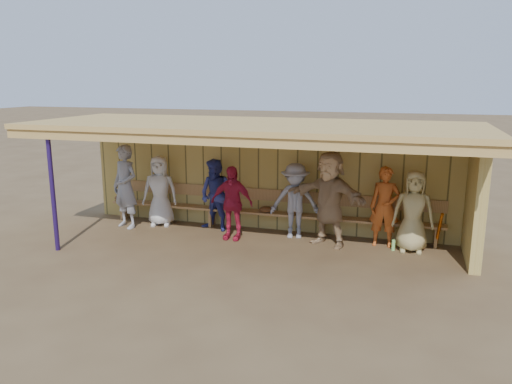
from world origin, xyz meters
TOP-DOWN VIEW (x-y plane):
  - ground at (0.00, 0.00)m, footprint 90.00×90.00m
  - player_a at (-3.13, 0.42)m, footprint 0.81×0.66m
  - player_b at (-2.47, 0.81)m, footprint 0.90×0.71m
  - player_c at (-1.08, 0.81)m, footprint 0.92×0.80m
  - player_d at (-0.53, 0.33)m, footprint 0.93×0.40m
  - player_e at (0.72, 0.81)m, footprint 1.13×0.78m
  - player_f at (1.49, 0.54)m, footprint 1.89×1.26m
  - player_g at (2.58, 0.81)m, footprint 0.60×0.40m
  - player_h at (3.13, 0.62)m, footprint 0.81×0.55m
  - dugout_structure at (0.39, 0.69)m, footprint 8.80×3.20m
  - bench at (0.00, 1.12)m, footprint 7.60×0.34m
  - dugout_equipment at (-0.65, 0.99)m, footprint 7.50×0.62m

SIDE VIEW (x-z plane):
  - ground at x=0.00m, z-range 0.00..0.00m
  - dugout_equipment at x=-0.65m, z-range 0.09..0.89m
  - bench at x=0.00m, z-range 0.06..0.99m
  - player_d at x=-0.53m, z-range 0.00..1.57m
  - player_c at x=-1.08m, z-range 0.00..1.61m
  - player_e at x=0.72m, z-range 0.00..1.61m
  - player_h at x=3.13m, z-range 0.00..1.62m
  - player_b at x=-2.47m, z-range 0.00..1.63m
  - player_g at x=2.58m, z-range 0.00..1.63m
  - player_a at x=-3.13m, z-range 0.00..1.91m
  - player_f at x=1.49m, z-range 0.00..1.95m
  - dugout_structure at x=0.39m, z-range 0.44..2.94m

